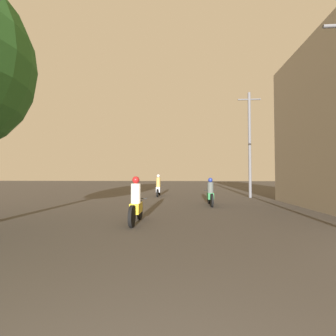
{
  "coord_description": "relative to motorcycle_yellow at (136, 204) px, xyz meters",
  "views": [
    {
      "loc": [
        0.21,
        -0.61,
        1.59
      ],
      "look_at": [
        -0.96,
        17.35,
        2.17
      ],
      "focal_mm": 24.0,
      "sensor_mm": 36.0,
      "label": 1
    }
  ],
  "objects": [
    {
      "name": "motorcycle_yellow",
      "position": [
        0.0,
        0.0,
        0.0
      ],
      "size": [
        0.6,
        1.93,
        1.55
      ],
      "rotation": [
        0.0,
        0.0,
        0.0
      ],
      "color": "black",
      "rests_on": "ground_plane"
    },
    {
      "name": "motorcycle_green",
      "position": [
        3.0,
        4.59,
        -0.03
      ],
      "size": [
        0.6,
        1.97,
        1.46
      ],
      "rotation": [
        0.0,
        0.0,
        -0.01
      ],
      "color": "black",
      "rests_on": "ground_plane"
    },
    {
      "name": "motorcycle_silver",
      "position": [
        -0.29,
        9.6,
        0.04
      ],
      "size": [
        0.6,
        1.97,
        1.65
      ],
      "rotation": [
        0.0,
        0.0,
        0.14
      ],
      "color": "black",
      "rests_on": "ground_plane"
    },
    {
      "name": "utility_pole_far",
      "position": [
        6.34,
        8.91,
        3.31
      ],
      "size": [
        1.6,
        0.2,
        7.54
      ],
      "color": "slate",
      "rests_on": "ground_plane"
    }
  ]
}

